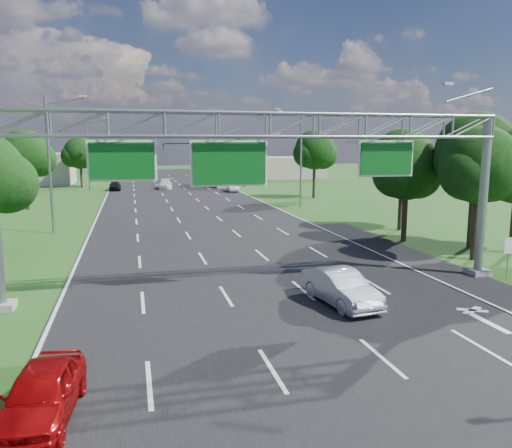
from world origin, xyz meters
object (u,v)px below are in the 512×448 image
object	(u,v)px
red_coupe	(42,393)
box_truck	(221,175)
silver_sedan	(341,288)
traffic_signal	(221,153)
regulatory_sign	(509,249)
sign_gantry	(270,139)

from	to	relation	value
red_coupe	box_truck	xyz separation A→B (m)	(16.00, 65.62, 1.00)
silver_sedan	red_coupe	bearing A→B (deg)	-156.81
traffic_signal	box_truck	world-z (taller)	traffic_signal
traffic_signal	red_coupe	size ratio (longest dim) A/B	3.08
regulatory_sign	box_truck	bearing A→B (deg)	94.38
red_coupe	box_truck	size ratio (longest dim) A/B	0.42
traffic_signal	silver_sedan	distance (m)	56.08
sign_gantry	red_coupe	size ratio (longest dim) A/B	5.92
silver_sedan	traffic_signal	bearing A→B (deg)	77.23
red_coupe	silver_sedan	xyz separation A→B (m)	(10.70, 6.45, 0.05)
traffic_signal	box_truck	bearing A→B (deg)	81.45
traffic_signal	box_truck	size ratio (longest dim) A/B	1.31
silver_sedan	box_truck	xyz separation A→B (m)	(5.30, 59.17, 0.95)
sign_gantry	box_truck	xyz separation A→B (m)	(7.67, 56.47, -5.21)
sign_gantry	red_coupe	world-z (taller)	sign_gantry
traffic_signal	red_coupe	xyz separation A→B (m)	(-15.48, -62.15, -4.49)
regulatory_sign	box_truck	size ratio (longest dim) A/B	0.22
sign_gantry	regulatory_sign	xyz separation A→B (m)	(12.07, -1.02, -5.38)
regulatory_sign	traffic_signal	world-z (taller)	traffic_signal
sign_gantry	red_coupe	xyz separation A→B (m)	(-8.33, -9.15, -6.22)
red_coupe	traffic_signal	bearing A→B (deg)	82.33
regulatory_sign	traffic_signal	bearing A→B (deg)	95.20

